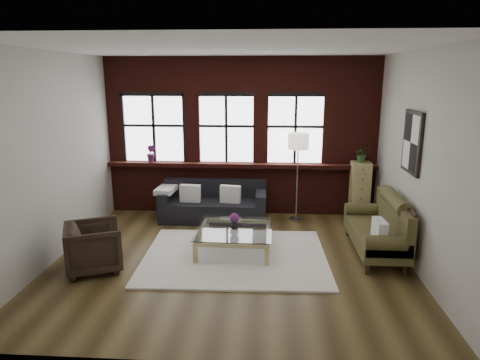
# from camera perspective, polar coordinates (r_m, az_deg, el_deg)

# --- Properties ---
(floor) EXTENTS (5.50, 5.50, 0.00)m
(floor) POSITION_cam_1_polar(r_m,az_deg,el_deg) (6.86, -1.18, -10.56)
(floor) COLOR #423218
(floor) RESTS_ON ground
(ceiling) EXTENTS (5.50, 5.50, 0.00)m
(ceiling) POSITION_cam_1_polar(r_m,az_deg,el_deg) (6.26, -1.33, 17.18)
(ceiling) COLOR white
(ceiling) RESTS_ON ground
(wall_back) EXTENTS (5.50, 0.00, 5.50)m
(wall_back) POSITION_cam_1_polar(r_m,az_deg,el_deg) (8.83, 0.16, 5.79)
(wall_back) COLOR #B9B5AD
(wall_back) RESTS_ON ground
(wall_front) EXTENTS (5.50, 0.00, 5.50)m
(wall_front) POSITION_cam_1_polar(r_m,az_deg,el_deg) (3.96, -4.39, -4.32)
(wall_front) COLOR #B9B5AD
(wall_front) RESTS_ON ground
(wall_left) EXTENTS (0.00, 5.00, 5.00)m
(wall_left) POSITION_cam_1_polar(r_m,az_deg,el_deg) (7.15, -23.79, 2.71)
(wall_left) COLOR #B9B5AD
(wall_left) RESTS_ON ground
(wall_right) EXTENTS (0.00, 5.00, 5.00)m
(wall_right) POSITION_cam_1_polar(r_m,az_deg,el_deg) (6.72, 22.83, 2.16)
(wall_right) COLOR #B9B5AD
(wall_right) RESTS_ON ground
(brick_backwall) EXTENTS (5.50, 0.12, 3.20)m
(brick_backwall) POSITION_cam_1_polar(r_m,az_deg,el_deg) (8.77, 0.14, 5.73)
(brick_backwall) COLOR #461510
(brick_backwall) RESTS_ON floor
(sill_ledge) EXTENTS (5.50, 0.30, 0.08)m
(sill_ledge) POSITION_cam_1_polar(r_m,az_deg,el_deg) (8.78, 0.10, 2.03)
(sill_ledge) COLOR #461510
(sill_ledge) RESTS_ON brick_backwall
(window_left) EXTENTS (1.38, 0.10, 1.50)m
(window_left) POSITION_cam_1_polar(r_m,az_deg,el_deg) (9.06, -11.38, 6.67)
(window_left) COLOR black
(window_left) RESTS_ON brick_backwall
(window_mid) EXTENTS (1.38, 0.10, 1.50)m
(window_mid) POSITION_cam_1_polar(r_m,az_deg,el_deg) (8.79, -1.83, 6.72)
(window_mid) COLOR black
(window_mid) RESTS_ON brick_backwall
(window_right) EXTENTS (1.38, 0.10, 1.50)m
(window_right) POSITION_cam_1_polar(r_m,az_deg,el_deg) (8.76, 7.39, 6.60)
(window_right) COLOR black
(window_right) RESTS_ON brick_backwall
(wall_poster) EXTENTS (0.05, 0.74, 0.94)m
(wall_poster) POSITION_cam_1_polar(r_m,az_deg,el_deg) (6.95, 22.00, 4.68)
(wall_poster) COLOR black
(wall_poster) RESTS_ON wall_right
(shag_rug) EXTENTS (2.95, 2.35, 0.03)m
(shag_rug) POSITION_cam_1_polar(r_m,az_deg,el_deg) (6.94, -0.66, -10.13)
(shag_rug) COLOR silver
(shag_rug) RESTS_ON floor
(dark_sofa) EXTENTS (2.09, 0.85, 0.76)m
(dark_sofa) POSITION_cam_1_polar(r_m,az_deg,el_deg) (8.56, -3.55, -2.89)
(dark_sofa) COLOR black
(dark_sofa) RESTS_ON floor
(pillow_a) EXTENTS (0.41, 0.17, 0.34)m
(pillow_a) POSITION_cam_1_polar(r_m,az_deg,el_deg) (8.48, -6.66, -1.78)
(pillow_a) COLOR silver
(pillow_a) RESTS_ON dark_sofa
(pillow_b) EXTENTS (0.42, 0.19, 0.34)m
(pillow_b) POSITION_cam_1_polar(r_m,az_deg,el_deg) (8.37, -1.29, -1.89)
(pillow_b) COLOR silver
(pillow_b) RESTS_ON dark_sofa
(vintage_settee) EXTENTS (0.80, 1.80, 0.96)m
(vintage_settee) POSITION_cam_1_polar(r_m,az_deg,el_deg) (7.25, 17.61, -5.80)
(vintage_settee) COLOR #494321
(vintage_settee) RESTS_ON floor
(pillow_settee) EXTENTS (0.16, 0.39, 0.34)m
(pillow_settee) POSITION_cam_1_polar(r_m,az_deg,el_deg) (6.69, 18.10, -6.48)
(pillow_settee) COLOR silver
(pillow_settee) RESTS_ON vintage_settee
(armchair) EXTENTS (1.03, 1.02, 0.72)m
(armchair) POSITION_cam_1_polar(r_m,az_deg,el_deg) (6.75, -18.90, -8.44)
(armchair) COLOR black
(armchair) RESTS_ON floor
(coffee_table) EXTENTS (1.24, 1.24, 0.41)m
(coffee_table) POSITION_cam_1_polar(r_m,az_deg,el_deg) (7.09, -0.75, -8.02)
(coffee_table) COLOR tan
(coffee_table) RESTS_ON shag_rug
(vase) EXTENTS (0.16, 0.16, 0.15)m
(vase) POSITION_cam_1_polar(r_m,az_deg,el_deg) (7.00, -0.76, -5.90)
(vase) COLOR #B2B2B2
(vase) RESTS_ON coffee_table
(flowers) EXTENTS (0.16, 0.16, 0.16)m
(flowers) POSITION_cam_1_polar(r_m,az_deg,el_deg) (6.96, -0.76, -5.06)
(flowers) COLOR #6D2567
(flowers) RESTS_ON vase
(drawer_chest) EXTENTS (0.36, 0.36, 1.17)m
(drawer_chest) POSITION_cam_1_polar(r_m,az_deg,el_deg) (8.83, 15.66, -1.44)
(drawer_chest) COLOR tan
(drawer_chest) RESTS_ON floor
(potted_plant_top) EXTENTS (0.30, 0.27, 0.32)m
(potted_plant_top) POSITION_cam_1_polar(r_m,az_deg,el_deg) (8.67, 15.98, 3.33)
(potted_plant_top) COLOR #2D5923
(potted_plant_top) RESTS_ON drawer_chest
(floor_lamp) EXTENTS (0.40, 0.40, 1.90)m
(floor_lamp) POSITION_cam_1_polar(r_m,az_deg,el_deg) (8.45, 7.65, 0.80)
(floor_lamp) COLOR #A5A5A8
(floor_lamp) RESTS_ON floor
(sill_plant) EXTENTS (0.25, 0.23, 0.37)m
(sill_plant) POSITION_cam_1_polar(r_m,az_deg,el_deg) (9.01, -11.74, 3.50)
(sill_plant) COLOR #6D2567
(sill_plant) RESTS_ON sill_ledge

